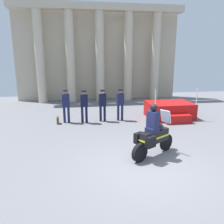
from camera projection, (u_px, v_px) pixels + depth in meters
ground_plane at (147, 166)px, 7.23m from camera, size 28.62×28.62×0.00m
colonnade_backdrop at (99, 50)px, 17.60m from camera, size 12.90×1.51×7.36m
reviewing_stand at (170, 110)px, 12.88m from camera, size 2.48×2.33×1.78m
officer_in_row_0 at (66, 104)px, 11.79m from camera, size 0.39×0.24×1.75m
officer_in_row_1 at (84, 104)px, 11.76m from camera, size 0.39×0.24×1.72m
officer_in_row_2 at (103, 103)px, 12.06m from camera, size 0.39×0.24×1.71m
officer_in_row_3 at (120, 102)px, 12.22m from camera, size 0.39×0.24×1.72m
motorcycle_with_rider at (153, 135)px, 7.78m from camera, size 1.84×1.24×1.90m
briefcase_on_ground at (58, 120)px, 11.78m from camera, size 0.10×0.32×0.36m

